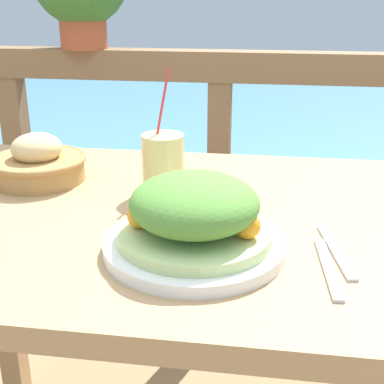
{
  "coord_description": "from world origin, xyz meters",
  "views": [
    {
      "loc": [
        0.15,
        -0.89,
        1.14
      ],
      "look_at": [
        0.03,
        -0.05,
        0.81
      ],
      "focal_mm": 50.0,
      "sensor_mm": 36.0,
      "label": 1
    }
  ],
  "objects": [
    {
      "name": "railing_fence",
      "position": [
        0.0,
        0.74,
        0.67
      ],
      "size": [
        2.8,
        0.08,
        0.96
      ],
      "color": "brown",
      "rests_on": "ground_plane"
    },
    {
      "name": "sea_backdrop",
      "position": [
        0.0,
        3.24,
        0.22
      ],
      "size": [
        12.0,
        4.0,
        0.44
      ],
      "color": "teal",
      "rests_on": "ground_plane"
    },
    {
      "name": "bread_basket",
      "position": [
        -0.33,
        0.13,
        0.79
      ],
      "size": [
        0.2,
        0.2,
        0.1
      ],
      "color": "#AD7F47",
      "rests_on": "patio_table"
    },
    {
      "name": "patio_table",
      "position": [
        0.0,
        0.0,
        0.65
      ],
      "size": [
        1.24,
        0.75,
        0.75
      ],
      "color": "tan",
      "rests_on": "ground_plane"
    },
    {
      "name": "salad_plate",
      "position": [
        0.05,
        -0.15,
        0.81
      ],
      "size": [
        0.29,
        0.29,
        0.12
      ],
      "color": "white",
      "rests_on": "patio_table"
    },
    {
      "name": "knife",
      "position": [
        0.25,
        -0.18,
        0.76
      ],
      "size": [
        0.03,
        0.18,
        0.0
      ],
      "color": "silver",
      "rests_on": "patio_table"
    },
    {
      "name": "fork",
      "position": [
        0.27,
        -0.12,
        0.76
      ],
      "size": [
        0.05,
        0.18,
        0.0
      ],
      "color": "silver",
      "rests_on": "patio_table"
    },
    {
      "name": "drink_glass",
      "position": [
        -0.05,
        0.1,
        0.81
      ],
      "size": [
        0.08,
        0.08,
        0.24
      ],
      "color": "#DBCC7F",
      "rests_on": "patio_table"
    }
  ]
}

